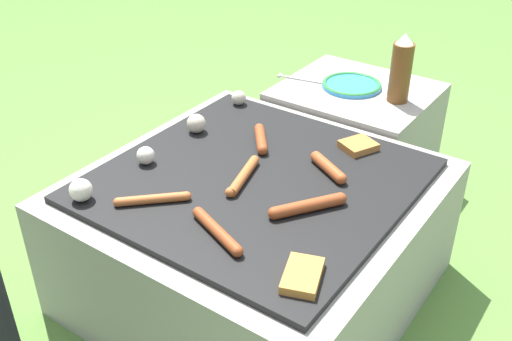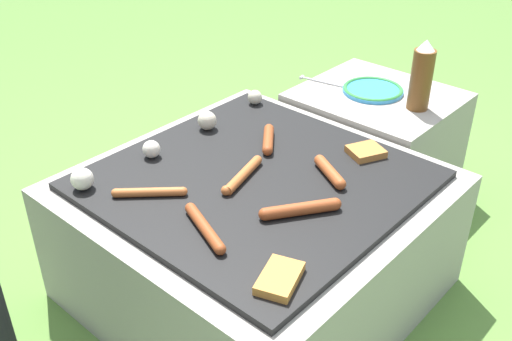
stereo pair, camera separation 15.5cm
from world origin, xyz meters
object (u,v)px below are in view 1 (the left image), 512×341
plate_colorful (352,85)px  condiment_bottle (401,70)px  sausage_front_center (217,231)px  fork_utensil (303,80)px

plate_colorful → condiment_bottle: 0.20m
sausage_front_center → fork_utensil: sausage_front_center is taller
sausage_front_center → condiment_bottle: (0.91, -0.04, 0.10)m
condiment_bottle → fork_utensil: (-0.03, 0.34, -0.11)m
sausage_front_center → condiment_bottle: 0.92m
condiment_bottle → fork_utensil: size_ratio=1.08×
fork_utensil → condiment_bottle: bearing=-84.2°
sausage_front_center → condiment_bottle: size_ratio=0.82×
plate_colorful → fork_utensil: (-0.05, 0.17, -0.01)m
sausage_front_center → condiment_bottle: bearing=-2.2°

